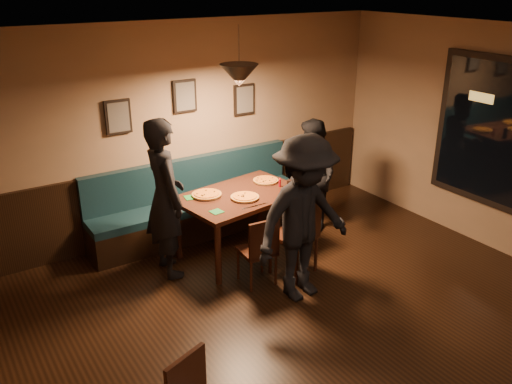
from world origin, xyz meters
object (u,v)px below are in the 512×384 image
Objects in this scene: booth_bench at (199,199)px; chair_near_left at (257,249)px; chair_near_right at (294,234)px; diner_front at (304,219)px; dining_table at (241,224)px; tabasco_bottle at (280,182)px; diner_left at (165,198)px; diner_right at (312,176)px; soda_glass at (290,186)px.

booth_bench is 3.58× the size of chair_near_left.
diner_front is at bearing -132.21° from chair_near_right.
booth_bench is at bearing 93.18° from diner_front.
dining_table is at bearing 76.90° from chair_near_left.
booth_bench is 24.02× the size of tabasco_bottle.
dining_table is 1.30m from diner_front.
diner_front is at bearing -137.48° from diner_left.
chair_near_right is at bearing -1.78° from chair_near_left.
booth_bench is 1.63× the size of diner_front.
diner_left is 1.02× the size of diner_front.
tabasco_bottle is at bearing 62.62° from diner_front.
diner_front is (-1.14, -1.28, 0.15)m from diner_right.
diner_front is at bearing -41.54° from diner_right.
dining_table is 0.72m from tabasco_bottle.
soda_glass is 0.21m from tabasco_bottle.
chair_near_left is at bearing 157.28° from chair_near_right.
diner_front reaches higher than soda_glass.
diner_right is 0.75m from soda_glass.
booth_bench is 1.48m from chair_near_left.
chair_near_right reaches higher than booth_bench.
booth_bench is at bearing 95.40° from dining_table.
booth_bench is at bearing 89.65° from chair_near_right.
booth_bench is 1.99× the size of dining_table.
booth_bench is 1.60× the size of diner_left.
tabasco_bottle is (0.54, -0.07, 0.47)m from dining_table.
chair_near_left is 0.45× the size of diner_left.
dining_table is 1.10m from diner_left.
chair_near_right is 1.29m from diner_right.
soda_glass is (0.76, 0.43, 0.46)m from chair_near_left.
tabasco_bottle is (0.49, 1.13, -0.05)m from diner_front.
booth_bench reaches higher than dining_table.
chair_near_right is 0.66× the size of diner_right.
booth_bench reaches higher than chair_near_left.
diner_right is at bearing 25.31° from chair_near_right.
diner_left is (-0.74, 0.78, 0.52)m from chair_near_left.
chair_near_left is 6.71× the size of tabasco_bottle.
diner_front is at bearing -95.99° from dining_table.
tabasco_bottle is (0.73, -0.84, 0.37)m from booth_bench.
soda_glass is (0.28, 0.48, 0.38)m from chair_near_right.
tabasco_bottle reaches higher than chair_near_left.
tabasco_bottle is at bearing 50.94° from chair_near_right.
chair_near_left is 5.44× the size of soda_glass.
diner_front is (1.01, -1.27, -0.02)m from diner_left.
diner_right is 12.34× the size of tabasco_bottle.
booth_bench is 19.47× the size of soda_glass.
chair_near_right is 0.83m from tabasco_bottle.
chair_near_left is at bearing -60.53° from diner_right.
tabasco_bottle is (0.76, 0.64, 0.45)m from chair_near_left.
chair_near_left is 0.75m from diner_front.
chair_near_left is at bearing -139.98° from tabasco_bottle.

